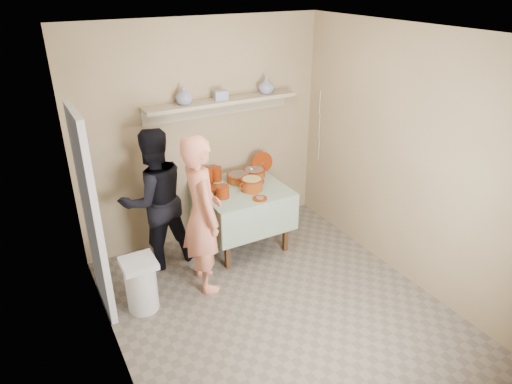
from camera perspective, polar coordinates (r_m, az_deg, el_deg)
ground at (r=4.65m, az=2.96°, el=-14.61°), size 3.50×3.50×0.00m
tile_panel at (r=4.43m, az=-19.86°, el=-2.85°), size 0.06×0.70×2.00m
plate_stack_a at (r=5.37m, az=-6.13°, el=1.99°), size 0.14×0.14×0.19m
plate_stack_b at (r=5.45m, az=-5.02°, el=2.27°), size 0.14×0.14×0.16m
bowl_stack at (r=5.02m, az=-4.19°, el=0.03°), size 0.14×0.14×0.14m
empty_bowl at (r=5.18m, az=-5.12°, el=0.34°), size 0.19×0.19×0.06m
propped_lid at (r=5.65m, az=0.75°, el=3.69°), size 0.28×0.07×0.28m
vase_right at (r=5.46m, az=1.31°, el=13.21°), size 0.24×0.24×0.20m
vase_left at (r=5.04m, az=-8.99°, el=11.84°), size 0.26×0.26×0.19m
ceramic_box at (r=5.18m, az=-4.45°, el=11.94°), size 0.16×0.12×0.11m
person_cook at (r=4.57m, az=-6.75°, el=-2.83°), size 0.46×0.64×1.67m
person_helper at (r=5.03m, az=-12.57°, el=-0.92°), size 0.84×0.68×1.60m
room_shell at (r=3.81m, az=3.51°, el=4.14°), size 3.04×3.54×2.62m
serving_table at (r=5.33m, az=-1.82°, el=-0.57°), size 0.97×0.97×0.76m
cazuela_meat_a at (r=5.40m, az=-2.17°, el=1.89°), size 0.30×0.30×0.10m
cazuela_meat_b at (r=5.53m, az=-0.23°, el=2.50°), size 0.28×0.28×0.10m
ladle at (r=5.48m, az=-0.56°, el=2.87°), size 0.08×0.26×0.19m
cazuela_rice at (r=5.17m, az=-0.52°, el=1.09°), size 0.33×0.25×0.14m
front_plate at (r=5.00m, az=0.49°, el=-0.80°), size 0.16×0.16×0.03m
wall_shelf at (r=5.26m, az=-4.37°, el=11.03°), size 1.80×0.25×0.21m
trash_bin at (r=4.64m, az=-14.15°, el=-11.14°), size 0.32×0.32×0.56m
electrical_cord at (r=5.86m, az=7.92°, el=8.13°), size 0.01×0.05×0.90m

